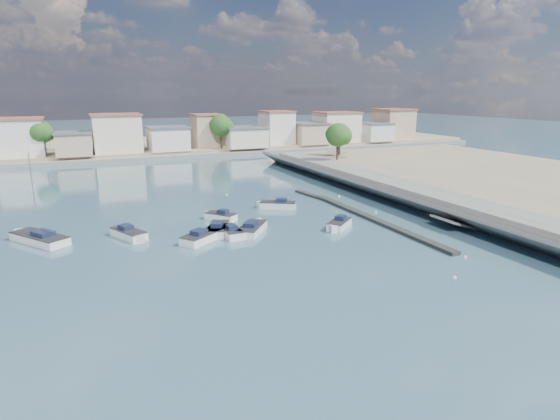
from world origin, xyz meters
name	(u,v)px	position (x,y,z in m)	size (l,w,h in m)	color
ground	(234,181)	(0.00, 40.00, 0.00)	(400.00, 400.00, 0.00)	#315263
seawall_walkway	(435,199)	(18.50, 13.00, 0.90)	(5.00, 90.00, 1.80)	slate
seawall_embankment	(550,186)	(40.10, 12.99, 0.85)	(49.65, 90.00, 2.90)	slate
breakwater	(360,214)	(6.90, 12.69, 0.17)	(2.00, 31.02, 0.35)	black
far_shore_land	(173,145)	(0.00, 92.00, 0.70)	(160.00, 40.00, 1.40)	gray
far_shore_quay	(191,156)	(0.00, 71.00, 0.40)	(160.00, 2.50, 0.80)	slate
far_town	(228,132)	(10.71, 76.92, 4.93)	(113.01, 12.80, 8.35)	beige
shore_trees	(230,130)	(8.34, 68.11, 6.22)	(74.56, 38.32, 7.92)	#38281E
motorboat_a	(230,232)	(-9.85, 11.22, 0.38)	(1.65, 4.54, 1.48)	white
motorboat_b	(204,237)	(-12.73, 10.64, 0.38)	(5.03, 4.42, 1.48)	white
motorboat_c	(276,205)	(-0.89, 20.10, 0.38)	(4.80, 3.79, 1.48)	white
motorboat_d	(339,225)	(1.76, 8.95, 0.38)	(4.03, 3.78, 1.48)	white
motorboat_e	(218,229)	(-10.66, 12.75, 0.38)	(3.61, 5.08, 1.48)	white
motorboat_f	(219,217)	(-9.15, 17.48, 0.38)	(3.45, 3.83, 1.48)	white
motorboat_g	(130,235)	(-19.44, 14.32, 0.38)	(3.46, 4.99, 1.48)	white
motorboat_h	(253,228)	(-7.29, 11.40, 0.38)	(4.59, 5.14, 1.48)	white
sailboat	(38,238)	(-27.93, 16.70, 0.41)	(5.79, 6.84, 9.00)	white
mooring_buoys	(338,212)	(5.25, 15.00, 0.05)	(14.57, 42.51, 0.32)	white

